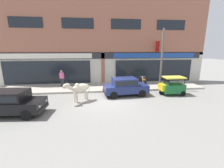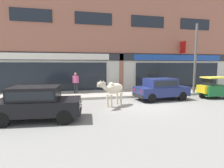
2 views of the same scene
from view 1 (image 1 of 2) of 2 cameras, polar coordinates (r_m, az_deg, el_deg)
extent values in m
plane|color=gray|center=(11.15, -1.56, -6.43)|extent=(90.00, 90.00, 0.00)
cube|color=#A8A093|center=(14.89, -2.96, -1.05)|extent=(19.00, 3.48, 0.17)
cube|color=#9E604C|center=(16.72, -3.77, 23.55)|extent=(23.00, 0.55, 7.28)
cube|color=beige|center=(16.57, -3.50, 6.09)|extent=(23.00, 0.55, 3.40)
cube|color=#28282D|center=(16.14, -3.50, 10.71)|extent=(22.08, 0.08, 0.64)
cube|color=black|center=(16.96, -23.24, 4.02)|extent=(8.74, 0.10, 2.40)
cube|color=silver|center=(16.79, -23.79, 9.73)|extent=(9.20, 0.05, 0.52)
cube|color=#9E604C|center=(16.28, -3.44, 5.96)|extent=(0.36, 0.12, 3.40)
cube|color=black|center=(17.59, 15.69, 4.89)|extent=(8.74, 0.10, 2.40)
cube|color=#1E479E|center=(17.42, 16.07, 10.41)|extent=(9.20, 0.05, 0.52)
cube|color=black|center=(17.51, -30.03, 19.71)|extent=(3.13, 0.06, 1.00)
cube|color=black|center=(16.37, -12.90, 21.64)|extent=(3.13, 0.06, 1.00)
cube|color=black|center=(16.65, 5.40, 21.75)|extent=(3.13, 0.06, 1.00)
cube|color=black|center=(18.28, 21.57, 20.17)|extent=(3.13, 0.06, 1.00)
cube|color=red|center=(17.10, 17.10, 13.50)|extent=(0.08, 0.80, 1.10)
ellipsoid|color=beige|center=(10.98, -11.81, -1.46)|extent=(1.43, 1.26, 0.60)
sphere|color=beige|center=(10.79, -13.13, -0.55)|extent=(0.32, 0.32, 0.32)
cylinder|color=beige|center=(10.84, -13.20, -5.37)|extent=(0.12, 0.12, 0.72)
cylinder|color=beige|center=(11.08, -13.96, -5.01)|extent=(0.12, 0.12, 0.72)
cylinder|color=beige|center=(11.27, -9.40, -4.46)|extent=(0.12, 0.12, 0.72)
cylinder|color=beige|center=(11.50, -10.20, -4.14)|extent=(0.12, 0.12, 0.72)
cylinder|color=beige|center=(10.56, -15.62, -1.42)|extent=(0.52, 0.47, 0.43)
cube|color=beige|center=(10.40, -16.94, -0.76)|extent=(0.42, 0.39, 0.26)
cube|color=tan|center=(10.33, -17.81, -1.14)|extent=(0.21, 0.21, 0.14)
cone|color=beige|center=(10.29, -16.56, 0.15)|extent=(0.12, 0.11, 0.19)
cone|color=beige|center=(10.47, -17.06, 0.33)|extent=(0.12, 0.11, 0.19)
cube|color=beige|center=(10.28, -16.16, -0.52)|extent=(0.12, 0.14, 0.10)
cube|color=beige|center=(10.56, -16.97, -0.22)|extent=(0.12, 0.14, 0.10)
cylinder|color=beige|center=(11.43, -8.62, -1.89)|extent=(0.16, 0.13, 0.60)
cylinder|color=black|center=(10.58, -26.23, -7.23)|extent=(0.61, 0.23, 0.60)
cylinder|color=black|center=(9.38, -29.78, -10.20)|extent=(0.61, 0.23, 0.60)
cylinder|color=black|center=(11.71, -36.63, -6.63)|extent=(0.61, 0.23, 0.60)
cube|color=black|center=(10.43, -33.81, -6.69)|extent=(3.62, 1.88, 0.60)
cube|color=black|center=(10.32, -34.69, -3.61)|extent=(2.01, 1.59, 0.56)
cube|color=black|center=(10.32, -34.69, -3.61)|extent=(1.86, 1.60, 0.35)
cube|color=black|center=(9.71, -24.83, -8.37)|extent=(0.24, 1.52, 0.20)
sphere|color=silver|center=(10.02, -23.80, -5.80)|extent=(0.14, 0.14, 0.14)
sphere|color=silver|center=(9.18, -25.97, -7.70)|extent=(0.14, 0.14, 0.14)
cylinder|color=black|center=(13.43, 8.90, -1.83)|extent=(0.61, 0.24, 0.60)
cylinder|color=black|center=(12.15, 11.33, -3.54)|extent=(0.61, 0.24, 0.60)
cylinder|color=black|center=(12.80, -0.77, -2.42)|extent=(0.61, 0.24, 0.60)
cylinder|color=black|center=(11.45, 0.67, -4.32)|extent=(0.61, 0.24, 0.60)
cube|color=navy|center=(12.32, 5.15, -1.64)|extent=(3.64, 1.92, 0.60)
cube|color=navy|center=(12.16, 4.75, 0.97)|extent=(2.03, 1.61, 0.56)
cube|color=black|center=(12.16, 4.75, 0.97)|extent=(1.88, 1.62, 0.35)
cube|color=black|center=(12.99, 12.44, -2.13)|extent=(0.26, 1.52, 0.20)
cube|color=black|center=(12.00, -2.80, -3.11)|extent=(0.26, 1.52, 0.20)
sphere|color=silver|center=(13.35, 11.77, -0.36)|extent=(0.14, 0.14, 0.14)
sphere|color=silver|center=(12.51, 13.54, -1.36)|extent=(0.14, 0.14, 0.14)
cube|color=red|center=(12.38, -3.31, -1.06)|extent=(0.04, 0.16, 0.14)
cube|color=red|center=(11.43, -2.53, -2.26)|extent=(0.04, 0.16, 0.14)
cylinder|color=black|center=(13.16, 18.43, -3.04)|extent=(0.44, 0.13, 0.44)
cylinder|color=black|center=(13.44, 25.39, -3.32)|extent=(0.44, 0.13, 0.44)
cylinder|color=black|center=(14.30, 23.26, -2.17)|extent=(0.44, 0.13, 0.44)
cube|color=#19602D|center=(13.46, 22.04, -1.43)|extent=(1.72, 1.18, 0.70)
cube|color=yellow|center=(13.04, 18.58, -1.14)|extent=(0.37, 0.87, 0.52)
cylinder|color=black|center=(12.64, 21.02, 0.67)|extent=(0.04, 0.04, 0.55)
cylinder|color=black|center=(13.50, 19.15, 1.58)|extent=(0.04, 0.04, 0.55)
cylinder|color=black|center=(13.27, 25.96, 0.77)|extent=(0.04, 0.04, 0.55)
cylinder|color=black|center=(14.09, 23.88, 1.63)|extent=(0.04, 0.04, 0.55)
cube|color=#DBCC42|center=(13.30, 22.56, 2.33)|extent=(1.63, 1.12, 0.10)
cube|color=black|center=(13.07, 20.05, 1.11)|extent=(0.04, 0.93, 0.50)
cylinder|color=black|center=(15.17, 3.55, 0.62)|extent=(0.20, 0.57, 0.56)
cylinder|color=black|center=(14.04, 5.38, -0.44)|extent=(0.20, 0.57, 0.56)
cube|color=#B2B5BA|center=(14.57, 4.47, 0.25)|extent=(0.26, 0.35, 0.24)
cube|color=#A8AAB2|center=(14.66, 4.25, 1.37)|extent=(0.31, 0.44, 0.24)
cube|color=black|center=(14.30, 4.84, 0.98)|extent=(0.31, 0.55, 0.12)
cylinder|color=#B2B5BA|center=(15.05, 3.65, 1.69)|extent=(0.09, 0.27, 0.59)
cylinder|color=#B2B5BA|center=(15.03, 3.61, 2.76)|extent=(0.52, 0.13, 0.03)
sphere|color=silver|center=(15.11, 3.52, 2.35)|extent=(0.12, 0.12, 0.12)
cylinder|color=#B2B5BA|center=(14.23, 4.59, -0.41)|extent=(0.15, 0.48, 0.06)
cylinder|color=black|center=(15.38, 7.50, 0.71)|extent=(0.22, 0.57, 0.56)
cylinder|color=black|center=(14.30, 9.74, -0.32)|extent=(0.22, 0.57, 0.56)
cube|color=#B2B5BA|center=(14.81, 8.62, 0.35)|extent=(0.26, 0.36, 0.24)
cube|color=maroon|center=(14.90, 8.37, 1.45)|extent=(0.32, 0.44, 0.24)
cube|color=black|center=(14.55, 9.09, 1.07)|extent=(0.33, 0.56, 0.12)
cylinder|color=#B2B5BA|center=(15.27, 7.64, 1.76)|extent=(0.10, 0.27, 0.59)
cylinder|color=#B2B5BA|center=(15.25, 7.60, 2.82)|extent=(0.51, 0.14, 0.03)
sphere|color=silver|center=(15.32, 7.49, 2.42)|extent=(0.12, 0.12, 0.12)
cylinder|color=#B2B5BA|center=(14.47, 8.89, -0.29)|extent=(0.16, 0.48, 0.06)
cylinder|color=black|center=(15.56, 11.54, 0.70)|extent=(0.15, 0.57, 0.56)
cylinder|color=black|center=(14.38, 12.67, -0.39)|extent=(0.15, 0.57, 0.56)
cube|color=#B2B5BA|center=(14.94, 12.11, 0.31)|extent=(0.23, 0.34, 0.24)
cube|color=orange|center=(15.03, 12.01, 1.41)|extent=(0.27, 0.42, 0.24)
cube|color=black|center=(14.66, 12.38, 1.01)|extent=(0.26, 0.54, 0.12)
cylinder|color=#B2B5BA|center=(15.44, 11.65, 1.73)|extent=(0.06, 0.27, 0.59)
cylinder|color=#B2B5BA|center=(15.43, 11.66, 2.78)|extent=(0.52, 0.08, 0.03)
sphere|color=silver|center=(15.50, 11.59, 2.39)|extent=(0.12, 0.12, 0.12)
cylinder|color=#B2B5BA|center=(14.59, 12.01, -0.32)|extent=(0.10, 0.48, 0.06)
cylinder|color=#2D2D33|center=(15.24, -18.16, 0.54)|extent=(0.11, 0.11, 0.82)
cylinder|color=#2D2D33|center=(15.35, -18.71, 0.58)|extent=(0.11, 0.11, 0.82)
cylinder|color=#DB5B93|center=(15.17, -18.63, 3.11)|extent=(0.32, 0.32, 0.56)
cylinder|color=#DB5B93|center=(15.05, -17.97, 2.97)|extent=(0.08, 0.08, 0.56)
cylinder|color=#DB5B93|center=(15.29, -19.26, 3.03)|extent=(0.08, 0.08, 0.56)
sphere|color=tan|center=(15.11, -18.74, 4.60)|extent=(0.20, 0.20, 0.20)
cylinder|color=#595651|center=(14.33, 18.39, 8.90)|extent=(0.18, 0.18, 5.34)
camera|label=2|loc=(3.68, -75.74, -19.34)|focal=28.00mm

